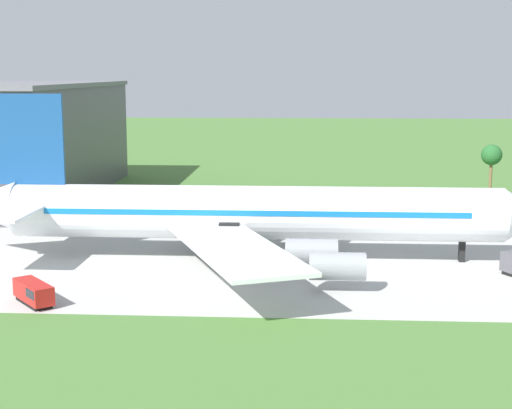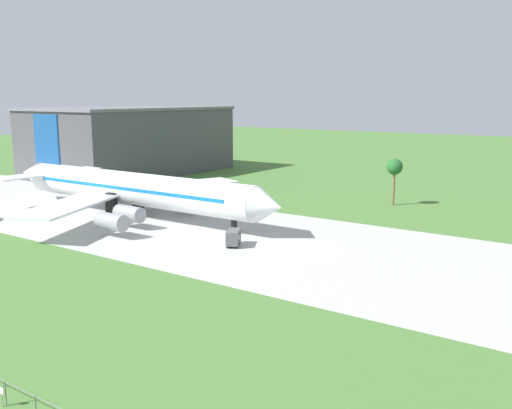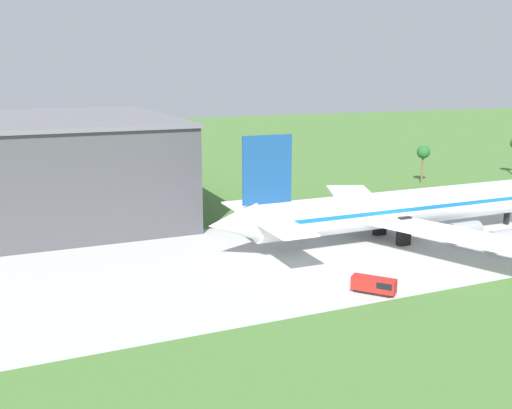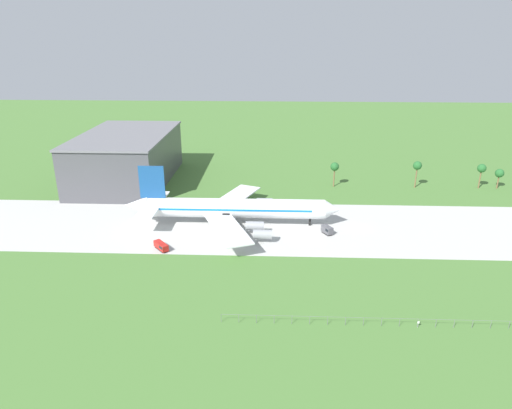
# 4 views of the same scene
# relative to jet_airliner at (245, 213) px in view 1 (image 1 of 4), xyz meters

# --- Properties ---
(jet_airliner) EXTENTS (73.56, 57.13, 20.32)m
(jet_airliner) POSITION_rel_jet_airliner_xyz_m (0.00, 0.00, 0.00)
(jet_airliner) COLOR white
(jet_airliner) RESTS_ON ground_plane
(fuel_truck) EXTENTS (5.49, 5.94, 2.25)m
(fuel_truck) POSITION_rel_jet_airliner_xyz_m (-19.56, -20.81, -4.56)
(fuel_truck) COLOR black
(fuel_truck) RESTS_ON ground_plane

